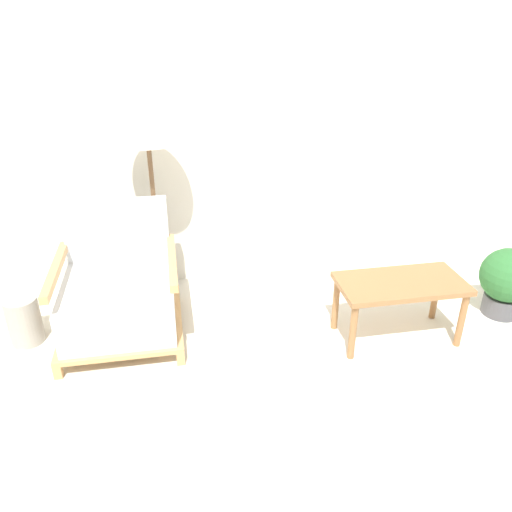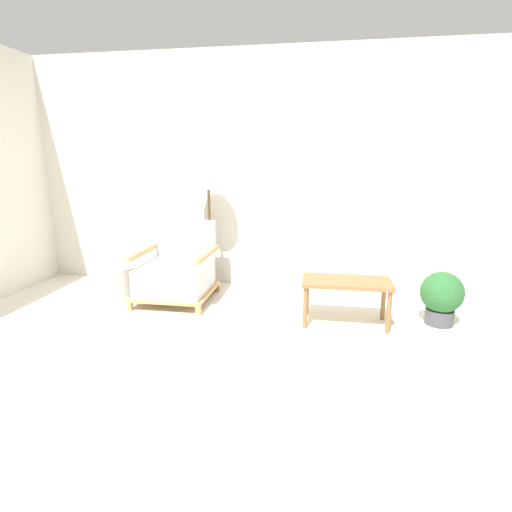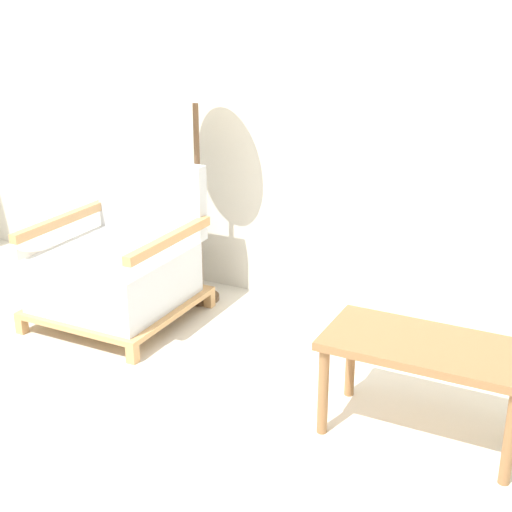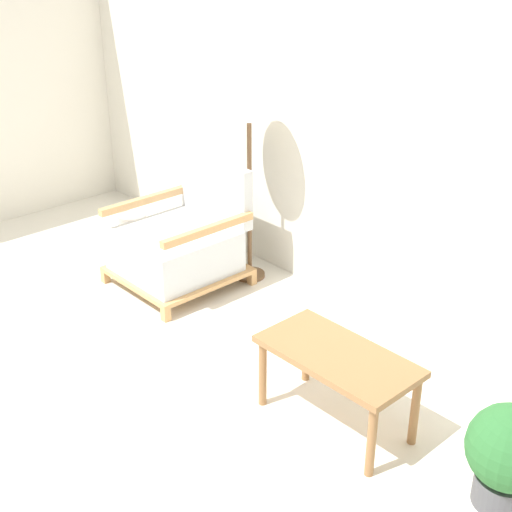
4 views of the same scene
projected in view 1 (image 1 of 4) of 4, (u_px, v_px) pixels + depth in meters
name	position (u px, v px, depth m)	size (l,w,h in m)	color
wall_back	(205.00, 107.00, 3.52)	(8.00, 0.06, 2.70)	silver
armchair	(120.00, 295.00, 3.27)	(0.78, 0.80, 0.83)	tan
floor_lamp	(147.00, 133.00, 3.24)	(0.42, 0.42, 1.43)	brown
coffee_table	(400.00, 289.00, 3.19)	(0.81, 0.41, 0.43)	olive
vase	(24.00, 320.00, 3.24)	(0.21, 0.21, 0.32)	#9E998E
potted_plant	(507.00, 280.00, 3.49)	(0.38, 0.38, 0.50)	#4C4C51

